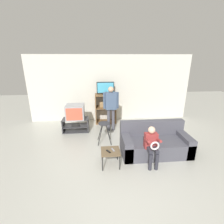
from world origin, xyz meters
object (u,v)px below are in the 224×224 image
remote_control_black (108,151)px  remote_control_white (113,150)px  television_main (75,112)px  person_seated_child (152,143)px  couch (154,143)px  tv_stand (76,125)px  television_flat (105,89)px  folding_stool (104,127)px  media_shelf (106,108)px  person_standing_adult (111,105)px  snack_table (110,153)px

remote_control_black → remote_control_white: same height
television_main → person_seated_child: (2.02, -2.07, -0.15)m
remote_control_white → couch: 1.27m
television_main → tv_stand: bearing=159.0°
television_flat → folding_stool: 1.86m
media_shelf → remote_control_black: (-0.09, -2.80, -0.18)m
television_main → person_standing_adult: bearing=-1.3°
couch → person_standing_adult: size_ratio=1.15×
television_flat → remote_control_black: bearing=-91.9°
tv_stand → television_main: television_main is taller
tv_stand → remote_control_black: size_ratio=6.23×
tv_stand → person_standing_adult: size_ratio=0.57×
tv_stand → television_main: 0.49m
remote_control_black → couch: size_ratio=0.08×
television_main → remote_control_white: 2.30m
tv_stand → television_flat: (1.10, 0.74, 1.14)m
television_main → television_flat: bearing=34.5°
folding_stool → couch: (1.34, -0.64, -0.24)m
person_standing_adult → snack_table: bearing=-95.2°
couch → television_main: bearing=145.9°
tv_stand → snack_table: size_ratio=2.01×
tv_stand → remote_control_black: tv_stand is taller
television_main → remote_control_white: television_main is taller
media_shelf → person_standing_adult: size_ratio=0.73×
remote_control_black → television_main: bearing=82.4°
television_main → media_shelf: 1.32m
folding_stool → remote_control_black: (0.04, -1.14, -0.12)m
television_flat → remote_control_white: 2.91m
tv_stand → person_standing_adult: 1.43m
media_shelf → person_standing_adult: bearing=-79.2°
tv_stand → person_standing_adult: bearing=-1.5°
media_shelf → couch: size_ratio=0.63×
person_standing_adult → person_seated_child: 2.22m
remote_control_white → person_seated_child: 0.93m
remote_control_white → person_standing_adult: bearing=67.7°
tv_stand → couch: 2.78m
television_flat → folding_stool: size_ratio=1.02×
folding_stool → snack_table: bearing=-85.1°
remote_control_white → media_shelf: bearing=71.8°
television_main → person_seated_child: 2.89m
tv_stand → television_flat: bearing=34.1°
couch → person_standing_adult: person_standing_adult is taller
media_shelf → folding_stool: bearing=-94.5°
tv_stand → folding_stool: bearing=-43.5°
snack_table → couch: size_ratio=0.25×
remote_control_black → person_standing_adult: 2.11m
remote_control_black → folding_stool: bearing=58.7°
television_main → snack_table: (1.05, -2.02, -0.38)m
couch → person_seated_child: (-0.27, -0.52, 0.29)m
media_shelf → folding_stool: 1.66m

